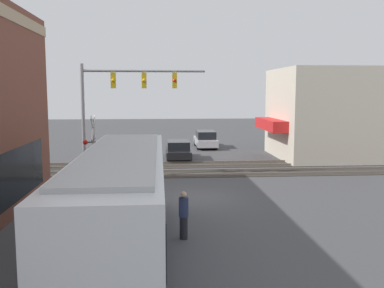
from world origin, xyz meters
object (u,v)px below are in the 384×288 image
object	(u,v)px
parked_car_black	(178,150)
parked_car_silver	(206,140)
crossing_signal	(94,142)
city_bus	(122,197)
pedestrian_near_bus	(184,215)

from	to	relation	value
parked_car_black	parked_car_silver	size ratio (longest dim) A/B	0.94
crossing_signal	parked_car_black	bearing A→B (deg)	-32.30
city_bus	crossing_signal	distance (m)	11.16
city_bus	crossing_signal	world-z (taller)	crossing_signal
city_bus	pedestrian_near_bus	bearing A→B (deg)	-58.99
city_bus	pedestrian_near_bus	world-z (taller)	city_bus
crossing_signal	parked_car_silver	xyz separation A→B (m)	(14.60, -7.89, -1.58)
crossing_signal	parked_car_black	world-z (taller)	crossing_signal
crossing_signal	parked_car_black	distance (m)	9.67
city_bus	parked_car_black	xyz separation A→B (m)	(18.92, -2.60, -1.16)
crossing_signal	parked_car_black	size ratio (longest dim) A/B	0.84
crossing_signal	pedestrian_near_bus	distance (m)	10.76
city_bus	pedestrian_near_bus	size ratio (longest dim) A/B	7.07
city_bus	parked_car_silver	xyz separation A→B (m)	(25.47, -5.40, -1.10)
crossing_signal	parked_car_silver	world-z (taller)	crossing_signal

